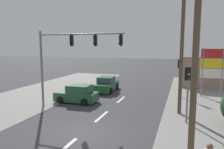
{
  "coord_description": "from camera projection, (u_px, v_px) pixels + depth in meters",
  "views": [
    {
      "loc": [
        5.21,
        -10.65,
        4.9
      ],
      "look_at": [
        0.44,
        4.0,
        2.83
      ],
      "focal_mm": 35.0,
      "sensor_mm": 36.0,
      "label": 1
    }
  ],
  "objects": [
    {
      "name": "ground_plane",
      "position": [
        83.0,
        133.0,
        12.29
      ],
      "size": [
        140.0,
        140.0,
        0.0
      ],
      "primitive_type": "plane",
      "color": "#3A3A3D"
    },
    {
      "name": "lane_dash_near",
      "position": [
        64.0,
        149.0,
        10.41
      ],
      "size": [
        0.2,
        2.4,
        0.01
      ],
      "primitive_type": "cube",
      "color": "silver",
      "rests_on": "ground"
    },
    {
      "name": "lane_dash_mid",
      "position": [
        102.0,
        116.0,
        15.12
      ],
      "size": [
        0.2,
        2.4,
        0.01
      ],
      "primitive_type": "cube",
      "color": "silver",
      "rests_on": "ground"
    },
    {
      "name": "lane_dash_far",
      "position": [
        121.0,
        99.0,
        19.83
      ],
      "size": [
        0.2,
        2.4,
        0.01
      ],
      "primitive_type": "cube",
      "color": "silver",
      "rests_on": "ground"
    },
    {
      "name": "kerb_left_verge",
      "position": [
        13.0,
        103.0,
        18.67
      ],
      "size": [
        8.0,
        40.0,
        0.02
      ],
      "primitive_type": "cube",
      "color": "gray",
      "rests_on": "ground"
    },
    {
      "name": "utility_pole_foreground_right",
      "position": [
        194.0,
        22.0,
        8.34
      ],
      "size": [
        3.77,
        0.65,
        10.79
      ],
      "color": "brown",
      "rests_on": "ground"
    },
    {
      "name": "utility_pole_midground_right",
      "position": [
        182.0,
        42.0,
        15.07
      ],
      "size": [
        1.8,
        0.26,
        9.8
      ],
      "color": "brown",
      "rests_on": "ground"
    },
    {
      "name": "traffic_signal_mast",
      "position": [
        68.0,
        53.0,
        16.41
      ],
      "size": [
        6.89,
        0.44,
        6.0
      ],
      "color": "slate",
      "rests_on": "ground"
    },
    {
      "name": "pedestal_signal_right_kerb",
      "position": [
        188.0,
        86.0,
        13.52
      ],
      "size": [
        0.44,
        0.3,
        3.56
      ],
      "color": "slate",
      "rests_on": "ground"
    },
    {
      "name": "pedestal_signal_far_median",
      "position": [
        180.0,
        72.0,
        20.7
      ],
      "size": [
        0.44,
        0.31,
        3.56
      ],
      "color": "slate",
      "rests_on": "ground"
    },
    {
      "name": "shopping_plaza_sign",
      "position": [
        213.0,
        66.0,
        20.41
      ],
      "size": [
        2.1,
        0.16,
        4.6
      ],
      "color": "slate",
      "rests_on": "ground"
    },
    {
      "name": "sedan_oncoming_mid",
      "position": [
        106.0,
        85.0,
        23.44
      ],
      "size": [
        2.01,
        4.3,
        1.56
      ],
      "color": "#235633",
      "rests_on": "ground"
    },
    {
      "name": "hatchback_kerbside_parked",
      "position": [
        77.0,
        94.0,
        18.77
      ],
      "size": [
        3.67,
        1.84,
        1.53
      ],
      "color": "#235633",
      "rests_on": "ground"
    }
  ]
}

